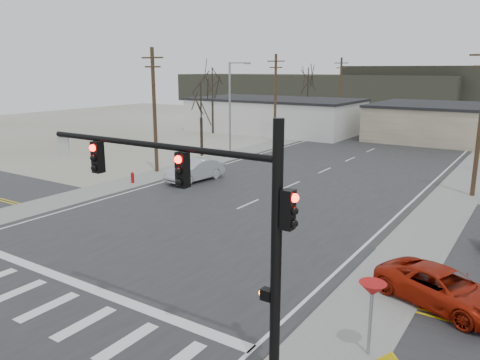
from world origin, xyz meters
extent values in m
plane|color=beige|center=(0.00, 0.00, 0.00)|extent=(140.00, 140.00, 0.00)
cube|color=#262628|center=(0.00, 15.00, 0.02)|extent=(18.00, 110.00, 0.05)
cube|color=#262628|center=(0.00, 0.00, 0.02)|extent=(90.00, 10.00, 0.04)
cube|color=gray|center=(-10.60, 20.00, 0.03)|extent=(3.00, 90.00, 0.06)
cube|color=gray|center=(10.60, 20.00, 0.03)|extent=(3.00, 90.00, 0.06)
cylinder|color=black|center=(9.80, -6.20, 3.60)|extent=(0.28, 0.28, 7.20)
cylinder|color=black|center=(5.60, -6.20, 6.20)|extent=(8.40, 0.18, 0.18)
cube|color=black|center=(6.80, -6.20, 5.60)|extent=(0.32, 0.30, 1.00)
cube|color=black|center=(3.30, -6.20, 5.60)|extent=(0.32, 0.30, 1.00)
sphere|color=#FF0C05|center=(6.80, -6.37, 5.92)|extent=(0.22, 0.22, 0.22)
sphere|color=#FF0C05|center=(3.30, -6.37, 5.92)|extent=(0.22, 0.22, 0.22)
cube|color=black|center=(10.10, -6.20, 5.00)|extent=(0.30, 0.30, 1.00)
cube|color=silver|center=(1.60, -6.20, 5.80)|extent=(0.60, 0.04, 0.60)
cube|color=black|center=(9.55, -6.20, 2.60)|extent=(0.30, 0.25, 0.30)
sphere|color=#FF5905|center=(9.40, -6.20, 2.60)|extent=(0.18, 0.18, 0.18)
cylinder|color=#A50C0C|center=(-10.20, 8.00, 0.35)|extent=(0.24, 0.24, 0.70)
sphere|color=#A50C0C|center=(-10.20, 8.00, 0.75)|extent=(0.24, 0.24, 0.24)
cylinder|color=gray|center=(11.50, -3.50, 1.05)|extent=(0.10, 0.10, 2.10)
cone|color=#A50C0C|center=(11.50, -3.50, 2.15)|extent=(0.80, 0.80, 0.40)
cube|color=silver|center=(-16.00, 40.00, 2.10)|extent=(22.00, 12.00, 4.20)
cube|color=black|center=(-16.00, 40.00, 4.35)|extent=(22.30, 12.30, 0.30)
cylinder|color=#4D3223|center=(-11.50, 12.00, 5.00)|extent=(0.30, 0.30, 10.00)
cube|color=#4D3223|center=(-11.50, 12.00, 9.20)|extent=(2.20, 0.12, 0.12)
cube|color=#4D3223|center=(-11.50, 12.00, 8.50)|extent=(1.60, 0.12, 0.12)
cylinder|color=#4D3223|center=(-11.50, 32.00, 5.00)|extent=(0.30, 0.30, 10.00)
cube|color=#4D3223|center=(-11.50, 32.00, 9.20)|extent=(2.20, 0.12, 0.12)
cube|color=#4D3223|center=(-11.50, 32.00, 8.50)|extent=(1.60, 0.12, 0.12)
cylinder|color=#4D3223|center=(-11.50, 52.00, 5.00)|extent=(0.30, 0.30, 10.00)
cube|color=#4D3223|center=(-11.50, 52.00, 9.20)|extent=(2.20, 0.12, 0.12)
cube|color=#4D3223|center=(-11.50, 52.00, 8.50)|extent=(1.60, 0.12, 0.12)
cylinder|color=gray|center=(-11.00, 22.00, 4.50)|extent=(0.20, 0.20, 9.00)
cylinder|color=gray|center=(-10.00, 22.00, 8.90)|extent=(2.00, 0.12, 0.12)
cube|color=gray|center=(-9.00, 22.00, 8.85)|extent=(0.60, 0.25, 0.18)
cylinder|color=#30281D|center=(-13.00, 20.00, 1.88)|extent=(0.28, 0.28, 3.75)
cylinder|color=#30281D|center=(-13.00, 20.00, 5.25)|extent=(0.14, 0.14, 3.75)
cylinder|color=#30281D|center=(-14.00, 46.00, 2.25)|extent=(0.28, 0.28, 4.50)
cylinder|color=#30281D|center=(-14.00, 46.00, 6.30)|extent=(0.14, 0.14, 4.50)
cylinder|color=#30281D|center=(-22.00, 34.00, 2.25)|extent=(0.28, 0.28, 4.50)
cylinder|color=#30281D|center=(-22.00, 34.00, 6.30)|extent=(0.14, 0.14, 4.50)
cube|color=#333026|center=(-35.00, 92.00, 3.50)|extent=(70.00, 18.00, 7.00)
imported|color=#ADB3B8|center=(-6.78, 11.15, 0.86)|extent=(2.35, 5.11, 1.62)
imported|color=black|center=(0.68, 50.83, 0.85)|extent=(3.94, 6.00, 1.61)
imported|color=black|center=(-7.02, 59.83, 0.82)|extent=(2.89, 4.86, 1.55)
imported|color=#A11A08|center=(12.74, 0.87, 0.70)|extent=(5.28, 3.83, 1.33)
camera|label=1|loc=(15.09, -15.92, 8.32)|focal=35.00mm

